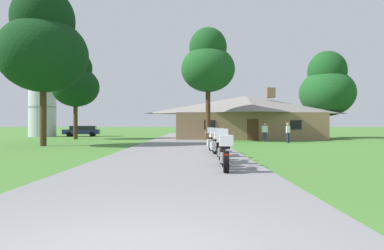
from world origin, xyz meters
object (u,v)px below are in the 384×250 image
object	(u,v)px
motorcycle_silver_nearest_to_camera	(226,152)
tree_left_near	(44,44)
metal_silo_distant	(43,104)
parked_navy_suv_far_left	(83,131)
motorcycle_silver_farthest_in_row	(213,142)
tree_by_lodge_front	(208,63)
bystander_white_shirt_near_lodge	(265,131)
tree_right_of_lodge	(328,87)
bystander_white_shirt_beside_signpost	(289,132)
motorcycle_orange_second_in_row	(222,148)
motorcycle_orange_third_in_row	(218,144)
tree_left_far	(76,81)

from	to	relation	value
motorcycle_silver_nearest_to_camera	tree_left_near	xyz separation A→B (m)	(-11.60, 13.27, 6.60)
tree_left_near	metal_silo_distant	distance (m)	22.13
metal_silo_distant	parked_navy_suv_far_left	xyz separation A→B (m)	(5.05, 0.41, -3.50)
motorcycle_silver_farthest_in_row	tree_by_lodge_front	bearing A→B (deg)	83.39
motorcycle_silver_nearest_to_camera	tree_by_lodge_front	size ratio (longest dim) A/B	0.20
motorcycle_silver_farthest_in_row	tree_left_near	bearing A→B (deg)	147.77
motorcycle_silver_farthest_in_row	bystander_white_shirt_near_lodge	bearing A→B (deg)	60.90
metal_silo_distant	motorcycle_silver_farthest_in_row	bearing A→B (deg)	-51.59
motorcycle_silver_farthest_in_row	parked_navy_suv_far_left	world-z (taller)	parked_navy_suv_far_left
tree_right_of_lodge	tree_left_near	world-z (taller)	tree_left_near
bystander_white_shirt_beside_signpost	parked_navy_suv_far_left	bearing A→B (deg)	95.13
bystander_white_shirt_beside_signpost	metal_silo_distant	size ratio (longest dim) A/B	0.20
tree_by_lodge_front	parked_navy_suv_far_left	distance (m)	21.98
motorcycle_silver_farthest_in_row	tree_by_lodge_front	xyz separation A→B (m)	(0.34, 12.67, 6.52)
motorcycle_silver_nearest_to_camera	bystander_white_shirt_near_lodge	distance (m)	20.07
tree_by_lodge_front	motorcycle_orange_second_in_row	bearing A→B (deg)	-91.05
bystander_white_shirt_beside_signpost	parked_navy_suv_far_left	xyz separation A→B (m)	(-22.48, 16.23, -0.17)
metal_silo_distant	parked_navy_suv_far_left	bearing A→B (deg)	4.68
motorcycle_silver_farthest_in_row	metal_silo_distant	xyz separation A→B (m)	(-20.62, 26.01, 3.67)
bystander_white_shirt_beside_signpost	tree_by_lodge_front	xyz separation A→B (m)	(-6.57, 2.47, 6.18)
tree_right_of_lodge	parked_navy_suv_far_left	distance (m)	31.08
tree_right_of_lodge	parked_navy_suv_far_left	bearing A→B (deg)	170.45
motorcycle_silver_farthest_in_row	tree_right_of_lodge	xyz separation A→B (m)	(14.64, 21.34, 5.38)
motorcycle_orange_second_in_row	motorcycle_orange_third_in_row	distance (m)	2.71
motorcycle_silver_nearest_to_camera	parked_navy_suv_far_left	world-z (taller)	parked_navy_suv_far_left
motorcycle_silver_farthest_in_row	tree_right_of_lodge	distance (m)	26.43
bystander_white_shirt_near_lodge	tree_left_near	distance (m)	19.14
bystander_white_shirt_near_lodge	motorcycle_silver_nearest_to_camera	bearing A→B (deg)	-78.50
bystander_white_shirt_beside_signpost	tree_right_of_lodge	world-z (taller)	tree_right_of_lodge
bystander_white_shirt_beside_signpost	parked_navy_suv_far_left	distance (m)	27.73
bystander_white_shirt_near_lodge	motorcycle_silver_farthest_in_row	bearing A→B (deg)	-86.83
tree_by_lodge_front	metal_silo_distant	bearing A→B (deg)	147.52
bystander_white_shirt_near_lodge	metal_silo_distant	distance (m)	29.70
motorcycle_silver_nearest_to_camera	tree_left_far	distance (m)	28.94
tree_left_near	parked_navy_suv_far_left	bearing A→B (deg)	100.81
motorcycle_silver_nearest_to_camera	tree_by_lodge_front	world-z (taller)	tree_by_lodge_front
motorcycle_silver_nearest_to_camera	motorcycle_orange_second_in_row	bearing A→B (deg)	90.30
tree_right_of_lodge	tree_by_lodge_front	bearing A→B (deg)	-148.75
motorcycle_orange_second_in_row	tree_left_near	size ratio (longest dim) A/B	0.18
bystander_white_shirt_near_lodge	tree_by_lodge_front	world-z (taller)	tree_by_lodge_front
metal_silo_distant	parked_navy_suv_far_left	distance (m)	6.16
motorcycle_orange_third_in_row	tree_left_near	xyz separation A→B (m)	(-11.74, 8.34, 6.61)
motorcycle_orange_second_in_row	tree_left_near	world-z (taller)	tree_left_near
bystander_white_shirt_beside_signpost	metal_silo_distant	distance (m)	31.93
bystander_white_shirt_near_lodge	tree_left_far	world-z (taller)	tree_left_far
bystander_white_shirt_near_lodge	parked_navy_suv_far_left	xyz separation A→B (m)	(-20.94, 14.39, -0.15)
motorcycle_silver_nearest_to_camera	motorcycle_silver_farthest_in_row	size ratio (longest dim) A/B	1.00
tree_left_near	parked_navy_suv_far_left	size ratio (longest dim) A/B	2.34
motorcycle_orange_third_in_row	bystander_white_shirt_beside_signpost	bearing A→B (deg)	57.24
motorcycle_orange_second_in_row	tree_right_of_lodge	distance (m)	30.65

